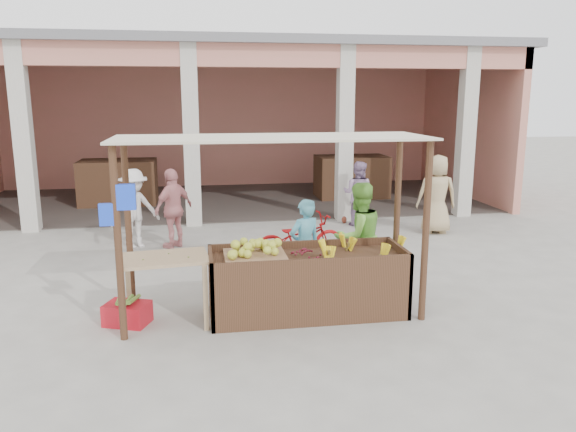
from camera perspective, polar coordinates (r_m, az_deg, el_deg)
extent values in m
plane|color=gray|center=(7.65, -1.79, -10.07)|extent=(60.00, 60.00, 0.00)
cube|color=tan|center=(18.47, -6.59, 9.29)|extent=(14.00, 0.20, 4.00)
cube|color=tan|center=(17.41, 17.54, 8.64)|extent=(0.20, 6.00, 4.00)
cube|color=tan|center=(12.74, -5.41, 15.95)|extent=(14.00, 0.30, 0.50)
cube|color=slate|center=(15.60, -6.22, 16.51)|extent=(14.40, 6.40, 0.20)
cube|color=beige|center=(13.20, -25.29, 7.11)|extent=(0.35, 0.35, 4.00)
cube|color=beige|center=(12.71, -9.80, 7.94)|extent=(0.35, 0.35, 4.00)
cube|color=beige|center=(13.16, 5.77, 8.19)|extent=(0.35, 0.35, 4.00)
cube|color=beige|center=(14.24, 17.63, 7.98)|extent=(0.35, 0.35, 4.00)
cube|color=#4B2E1E|center=(15.83, -16.84, 3.29)|extent=(2.00, 1.20, 1.20)
cube|color=#4B2E1E|center=(16.31, 6.47, 3.98)|extent=(2.00, 1.20, 1.20)
cube|color=#4B2E1E|center=(7.59, 1.96, -7.04)|extent=(2.60, 0.95, 0.80)
cylinder|color=#4B2E1E|center=(6.86, -16.86, -2.89)|extent=(0.09, 0.09, 2.35)
cylinder|color=#4B2E1E|center=(7.38, 13.82, -1.68)|extent=(0.09, 0.09, 2.35)
cylinder|color=#4B2E1E|center=(7.87, -15.91, -0.93)|extent=(0.09, 0.09, 2.35)
cylinder|color=#4B2E1E|center=(8.33, 11.01, 0.01)|extent=(0.09, 0.09, 2.35)
cube|color=beige|center=(7.19, -1.60, 7.97)|extent=(4.00, 1.35, 0.03)
cube|color=blue|center=(6.72, -16.14, 1.87)|extent=(0.22, 0.08, 0.30)
cube|color=blue|center=(6.79, -17.89, 0.14)|extent=(0.18, 0.07, 0.26)
cube|color=#916A4B|center=(7.39, -3.39, -4.10)|extent=(0.80, 0.69, 0.06)
ellipsoid|color=#DBDF41|center=(7.36, -3.40, -3.31)|extent=(0.68, 0.60, 0.15)
ellipsoid|color=maroon|center=(7.39, 1.70, -3.69)|extent=(0.48, 0.40, 0.15)
cube|color=tan|center=(7.30, -12.46, -4.23)|extent=(1.18, 0.85, 0.04)
cube|color=tan|center=(7.19, -16.44, -8.45)|extent=(0.06, 0.06, 0.85)
cube|color=tan|center=(7.13, -8.36, -8.24)|extent=(0.06, 0.06, 0.85)
cube|color=tan|center=(7.78, -15.90, -6.83)|extent=(0.06, 0.06, 0.85)
cube|color=tan|center=(7.73, -8.46, -6.62)|extent=(0.06, 0.06, 0.85)
cube|color=red|center=(7.63, -16.01, -9.51)|extent=(0.64, 0.56, 0.28)
ellipsoid|color=maroon|center=(12.97, 5.75, 0.64)|extent=(0.47, 0.47, 0.64)
ellipsoid|color=maroon|center=(13.13, 7.26, 0.74)|extent=(0.47, 0.47, 0.64)
imported|color=#50A8C1|center=(8.30, 1.71, -2.78)|extent=(0.68, 0.60, 1.51)
imported|color=#79C646|center=(8.43, 7.17, -1.85)|extent=(0.94, 0.72, 1.74)
imported|color=#A10C0E|center=(9.82, 1.20, -2.25)|extent=(0.92, 1.82, 0.91)
imported|color=silver|center=(11.16, -15.36, 1.04)|extent=(1.19, 0.98, 1.65)
imported|color=#CF8081|center=(10.98, -11.56, 1.02)|extent=(1.05, 1.05, 1.65)
imported|color=tan|center=(12.30, 14.90, 2.56)|extent=(0.99, 0.75, 1.86)
imported|color=#9C7CA4|center=(12.74, 7.13, 2.58)|extent=(0.90, 0.80, 1.59)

